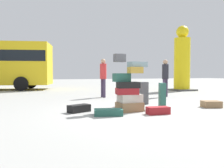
{
  "coord_description": "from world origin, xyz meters",
  "views": [
    {
      "loc": [
        -2.79,
        -5.71,
        1.07
      ],
      "look_at": [
        -0.15,
        1.65,
        0.72
      ],
      "focal_mm": 36.11,
      "sensor_mm": 36.0,
      "label": 1
    }
  ],
  "objects_px": {
    "suitcase_brown_left_side": "(211,104)",
    "person_tourist_with_camera": "(103,74)",
    "person_bearded_onlooker": "(165,75)",
    "suitcase_tower": "(129,90)",
    "suitcase_black_behind_tower": "(79,108)",
    "suitcase_teal_foreground_near": "(162,96)",
    "suitcase_maroon_foreground_far": "(158,110)",
    "suitcase_charcoal_white_trunk": "(143,93)",
    "suitcase_teal_upright_blue": "(108,112)",
    "suitcase_maroon_right_side": "(128,104)",
    "yellow_dummy_statue": "(182,62)"
  },
  "relations": [
    {
      "from": "suitcase_brown_left_side",
      "to": "person_tourist_with_camera",
      "type": "bearing_deg",
      "value": 135.84
    },
    {
      "from": "person_bearded_onlooker",
      "to": "person_tourist_with_camera",
      "type": "height_order",
      "value": "person_tourist_with_camera"
    },
    {
      "from": "suitcase_tower",
      "to": "person_bearded_onlooker",
      "type": "bearing_deg",
      "value": 43.95
    },
    {
      "from": "suitcase_tower",
      "to": "suitcase_brown_left_side",
      "type": "height_order",
      "value": "suitcase_tower"
    },
    {
      "from": "suitcase_black_behind_tower",
      "to": "person_bearded_onlooker",
      "type": "xyz_separation_m",
      "value": [
        4.64,
        2.82,
        0.93
      ]
    },
    {
      "from": "suitcase_black_behind_tower",
      "to": "suitcase_brown_left_side",
      "type": "relative_size",
      "value": 1.12
    },
    {
      "from": "suitcase_teal_foreground_near",
      "to": "person_bearded_onlooker",
      "type": "distance_m",
      "value": 3.67
    },
    {
      "from": "suitcase_maroon_foreground_far",
      "to": "suitcase_brown_left_side",
      "type": "bearing_deg",
      "value": 15.61
    },
    {
      "from": "suitcase_tower",
      "to": "person_tourist_with_camera",
      "type": "relative_size",
      "value": 0.94
    },
    {
      "from": "suitcase_teal_foreground_near",
      "to": "suitcase_charcoal_white_trunk",
      "type": "bearing_deg",
      "value": 115.13
    },
    {
      "from": "suitcase_teal_upright_blue",
      "to": "suitcase_maroon_right_side",
      "type": "relative_size",
      "value": 0.99
    },
    {
      "from": "suitcase_teal_upright_blue",
      "to": "suitcase_maroon_right_side",
      "type": "distance_m",
      "value": 1.6
    },
    {
      "from": "suitcase_teal_upright_blue",
      "to": "suitcase_maroon_foreground_far",
      "type": "bearing_deg",
      "value": 2.92
    },
    {
      "from": "suitcase_brown_left_side",
      "to": "yellow_dummy_statue",
      "type": "bearing_deg",
      "value": 76.36
    },
    {
      "from": "suitcase_teal_foreground_near",
      "to": "suitcase_maroon_foreground_far",
      "type": "relative_size",
      "value": 1.32
    },
    {
      "from": "suitcase_black_behind_tower",
      "to": "person_tourist_with_camera",
      "type": "distance_m",
      "value": 4.12
    },
    {
      "from": "suitcase_tower",
      "to": "yellow_dummy_statue",
      "type": "xyz_separation_m",
      "value": [
        6.51,
        6.24,
        1.23
      ]
    },
    {
      "from": "suitcase_maroon_right_side",
      "to": "suitcase_maroon_foreground_far",
      "type": "relative_size",
      "value": 1.22
    },
    {
      "from": "suitcase_charcoal_white_trunk",
      "to": "suitcase_tower",
      "type": "bearing_deg",
      "value": -123.85
    },
    {
      "from": "suitcase_black_behind_tower",
      "to": "suitcase_charcoal_white_trunk",
      "type": "bearing_deg",
      "value": -4.88
    },
    {
      "from": "suitcase_teal_upright_blue",
      "to": "suitcase_black_behind_tower",
      "type": "bearing_deg",
      "value": 143.15
    },
    {
      "from": "suitcase_maroon_right_side",
      "to": "person_tourist_with_camera",
      "type": "bearing_deg",
      "value": 101.48
    },
    {
      "from": "suitcase_teal_foreground_near",
      "to": "person_tourist_with_camera",
      "type": "relative_size",
      "value": 0.45
    },
    {
      "from": "suitcase_teal_upright_blue",
      "to": "person_bearded_onlooker",
      "type": "xyz_separation_m",
      "value": [
        4.03,
        3.58,
        0.95
      ]
    },
    {
      "from": "suitcase_black_behind_tower",
      "to": "yellow_dummy_statue",
      "type": "distance_m",
      "value": 10.01
    },
    {
      "from": "suitcase_teal_upright_blue",
      "to": "yellow_dummy_statue",
      "type": "distance_m",
      "value": 10.04
    },
    {
      "from": "suitcase_maroon_right_side",
      "to": "yellow_dummy_statue",
      "type": "distance_m",
      "value": 8.47
    },
    {
      "from": "suitcase_teal_upright_blue",
      "to": "suitcase_brown_left_side",
      "type": "xyz_separation_m",
      "value": [
        3.56,
        0.22,
        0.02
      ]
    },
    {
      "from": "suitcase_brown_left_side",
      "to": "suitcase_maroon_right_side",
      "type": "xyz_separation_m",
      "value": [
        -2.48,
        0.97,
        -0.01
      ]
    },
    {
      "from": "suitcase_black_behind_tower",
      "to": "suitcase_maroon_foreground_far",
      "type": "distance_m",
      "value": 2.18
    },
    {
      "from": "suitcase_tower",
      "to": "suitcase_maroon_foreground_far",
      "type": "bearing_deg",
      "value": -52.74
    },
    {
      "from": "suitcase_charcoal_white_trunk",
      "to": "suitcase_brown_left_side",
      "type": "relative_size",
      "value": 1.44
    },
    {
      "from": "person_bearded_onlooker",
      "to": "person_tourist_with_camera",
      "type": "xyz_separation_m",
      "value": [
        -2.8,
        0.75,
        0.01
      ]
    },
    {
      "from": "suitcase_teal_upright_blue",
      "to": "yellow_dummy_statue",
      "type": "bearing_deg",
      "value": 57.17
    },
    {
      "from": "yellow_dummy_statue",
      "to": "suitcase_charcoal_white_trunk",
      "type": "bearing_deg",
      "value": -137.06
    },
    {
      "from": "suitcase_maroon_right_side",
      "to": "suitcase_charcoal_white_trunk",
      "type": "bearing_deg",
      "value": 44.43
    },
    {
      "from": "suitcase_black_behind_tower",
      "to": "suitcase_maroon_foreground_far",
      "type": "height_order",
      "value": "suitcase_black_behind_tower"
    },
    {
      "from": "suitcase_teal_foreground_near",
      "to": "suitcase_maroon_right_side",
      "type": "xyz_separation_m",
      "value": [
        -0.9,
        0.59,
        -0.3
      ]
    },
    {
      "from": "suitcase_black_behind_tower",
      "to": "suitcase_brown_left_side",
      "type": "height_order",
      "value": "suitcase_brown_left_side"
    },
    {
      "from": "suitcase_charcoal_white_trunk",
      "to": "suitcase_brown_left_side",
      "type": "bearing_deg",
      "value": -31.74
    },
    {
      "from": "suitcase_teal_foreground_near",
      "to": "suitcase_teal_upright_blue",
      "type": "bearing_deg",
      "value": -143.64
    },
    {
      "from": "person_bearded_onlooker",
      "to": "yellow_dummy_statue",
      "type": "bearing_deg",
      "value": -162.02
    },
    {
      "from": "suitcase_brown_left_side",
      "to": "yellow_dummy_statue",
      "type": "height_order",
      "value": "yellow_dummy_statue"
    },
    {
      "from": "suitcase_teal_foreground_near",
      "to": "suitcase_maroon_right_side",
      "type": "height_order",
      "value": "suitcase_teal_foreground_near"
    },
    {
      "from": "suitcase_tower",
      "to": "suitcase_charcoal_white_trunk",
      "type": "xyz_separation_m",
      "value": [
        1.11,
        1.21,
        -0.23
      ]
    },
    {
      "from": "suitcase_black_behind_tower",
      "to": "person_bearded_onlooker",
      "type": "distance_m",
      "value": 5.51
    },
    {
      "from": "suitcase_black_behind_tower",
      "to": "suitcase_brown_left_side",
      "type": "bearing_deg",
      "value": -31.95
    },
    {
      "from": "suitcase_teal_foreground_near",
      "to": "suitcase_brown_left_side",
      "type": "xyz_separation_m",
      "value": [
        1.58,
        -0.38,
        -0.29
      ]
    },
    {
      "from": "suitcase_black_behind_tower",
      "to": "suitcase_maroon_right_side",
      "type": "height_order",
      "value": "suitcase_black_behind_tower"
    },
    {
      "from": "person_bearded_onlooker",
      "to": "person_tourist_with_camera",
      "type": "relative_size",
      "value": 0.99
    }
  ]
}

